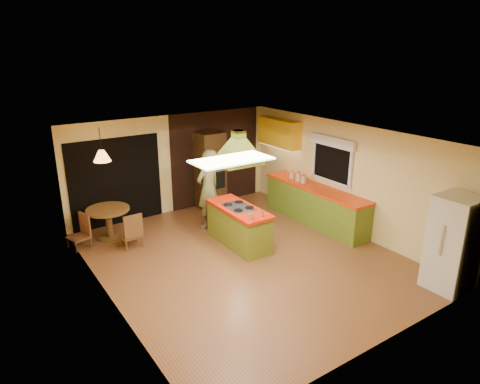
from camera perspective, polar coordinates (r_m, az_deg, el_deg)
ground at (r=8.80m, az=0.79°, el=-8.82°), size 6.50×6.50×0.00m
room_walls at (r=8.29m, az=0.83°, el=-1.15°), size 5.50×6.50×6.50m
ceiling_plane at (r=7.95m, az=0.87°, el=7.34°), size 6.50×6.50×0.00m
brick_panel at (r=11.54m, az=-3.24°, el=4.61°), size 2.64×0.03×2.50m
nook_opening at (r=10.51m, az=-16.19°, el=1.31°), size 2.20×0.03×2.10m
right_counter at (r=10.48m, az=9.98°, el=-1.68°), size 0.62×3.05×0.92m
upper_cabinets at (r=11.30m, az=5.23°, el=7.89°), size 0.34×1.40×0.70m
window_right at (r=10.13m, az=12.19°, el=5.22°), size 0.12×1.35×1.06m
fluor_panel at (r=6.39m, az=-1.09°, el=4.31°), size 1.20×0.60×0.03m
kitchen_island at (r=9.22m, az=-0.17°, el=-4.50°), size 0.70×1.71×0.87m
range_hood at (r=8.65m, az=-0.18°, el=6.65°), size 0.89×0.64×0.78m
man at (r=9.97m, az=-4.26°, el=0.41°), size 0.79×0.63×1.88m
refrigerator at (r=8.31m, az=26.53°, el=-6.12°), size 0.71×0.68×1.72m
wall_oven at (r=11.20m, az=-3.98°, el=2.87°), size 0.69×0.62×2.02m
dining_table at (r=9.91m, az=-17.12°, el=-3.27°), size 0.94×0.94×0.71m
chair_left at (r=9.71m, az=-20.80°, el=-4.98°), size 0.50×0.50×0.73m
chair_near at (r=9.44m, az=-14.41°, el=-4.84°), size 0.44×0.44×0.78m
pendant_lamp at (r=9.49m, az=-17.93°, el=4.61°), size 0.48×0.48×0.24m
canister_large at (r=10.67m, az=7.76°, el=2.00°), size 0.17×0.17×0.20m
canister_medium at (r=10.54m, az=8.46°, el=1.68°), size 0.15×0.15×0.18m
canister_small at (r=10.85m, az=6.93°, el=2.22°), size 0.16×0.16×0.17m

